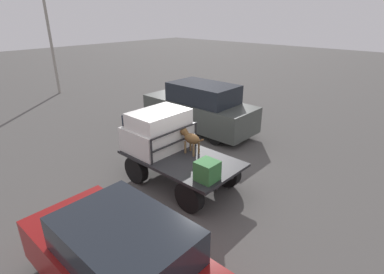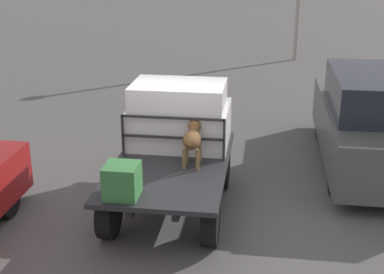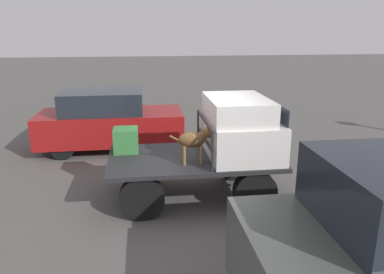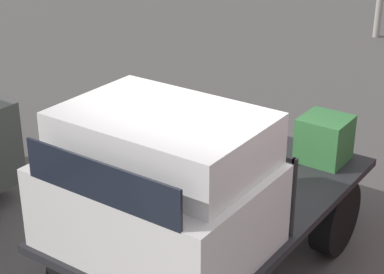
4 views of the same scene
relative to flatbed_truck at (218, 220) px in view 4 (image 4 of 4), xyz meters
The scene contains 6 objects.
ground_plane 0.61m from the flatbed_truck, ahead, with size 80.00×80.00×0.00m, color #514F4C.
flatbed_truck is the anchor object (origin of this frame).
truck_cab 1.25m from the flatbed_truck, ahead, with size 1.37×1.82×1.18m.
truck_headboard 0.80m from the flatbed_truck, ahead, with size 0.04×1.82×0.75m.
dog 0.83m from the flatbed_truck, 90.64° to the right, with size 0.91×0.30×0.75m.
cargo_crate 1.53m from the flatbed_truck, 160.35° to the left, with size 0.50×0.50×0.50m.
Camera 4 is at (4.66, 2.94, 3.99)m, focal length 60.00 mm.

